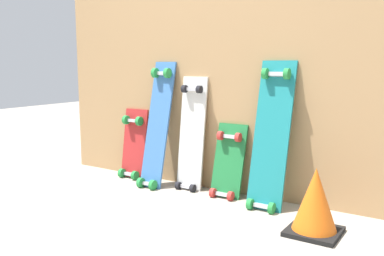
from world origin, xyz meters
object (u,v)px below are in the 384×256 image
skateboard_teal (271,140)px  skateboard_green (228,166)px  skateboard_red (133,147)px  skateboard_white (191,138)px  traffic_cone (315,202)px  skateboard_blue (157,129)px

skateboard_teal → skateboard_green: bearing=173.2°
skateboard_red → skateboard_white: bearing=-0.3°
skateboard_green → traffic_cone: size_ratio=1.56×
skateboard_blue → skateboard_teal: 0.87m
skateboard_blue → skateboard_green: 0.60m
skateboard_white → skateboard_red: bearing=179.7°
skateboard_green → skateboard_teal: 0.38m
skateboard_white → skateboard_teal: skateboard_teal is taller
skateboard_blue → skateboard_teal: (0.87, 0.01, 0.00)m
skateboard_red → skateboard_teal: 1.17m
skateboard_blue → traffic_cone: skateboard_blue is taller
skateboard_white → skateboard_green: (0.30, -0.02, -0.15)m
skateboard_red → skateboard_white: size_ratio=0.69×
skateboard_white → traffic_cone: bearing=-19.2°
skateboard_teal → traffic_cone: size_ratio=2.74×
skateboard_red → skateboard_green: 0.84m
skateboard_blue → skateboard_white: size_ratio=1.11×
skateboard_blue → traffic_cone: (1.24, -0.28, -0.24)m
skateboard_red → skateboard_green: (0.84, -0.02, -0.03)m
skateboard_white → skateboard_green: bearing=-3.9°
skateboard_red → skateboard_teal: (1.16, -0.06, 0.18)m
skateboard_red → skateboard_blue: skateboard_blue is taller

